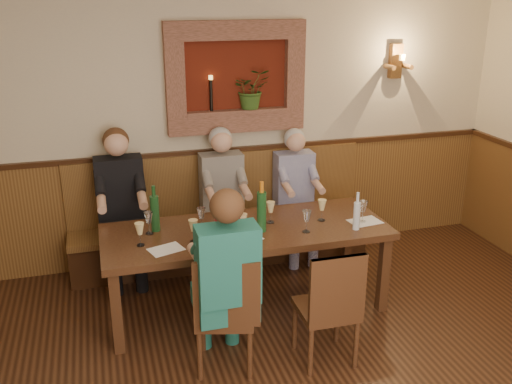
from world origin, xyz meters
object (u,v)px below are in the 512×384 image
at_px(dining_table, 246,237).
at_px(person_bench_left, 123,220).
at_px(person_bench_mid, 224,212).
at_px(spittoon_bucket, 228,223).
at_px(wine_bottle_green_b, 155,212).
at_px(person_bench_right, 296,207).
at_px(chair_near_left, 225,334).
at_px(wine_bottle_green_a, 262,211).
at_px(chair_near_right, 326,328).
at_px(person_chair_front, 225,296).
at_px(water_bottle, 357,215).
at_px(bench, 222,231).

xyz_separation_m(dining_table, person_bench_left, (-0.98, 0.84, -0.07)).
distance_m(person_bench_mid, spittoon_bucket, 1.01).
bearing_deg(spittoon_bucket, wine_bottle_green_b, 152.79).
relative_size(person_bench_left, person_bench_right, 1.09).
bearing_deg(person_bench_mid, chair_near_left, -102.80).
distance_m(chair_near_left, wine_bottle_green_b, 1.19).
xyz_separation_m(wine_bottle_green_a, wine_bottle_green_b, (-0.85, 0.25, -0.02)).
height_order(dining_table, person_bench_mid, person_bench_mid).
xyz_separation_m(chair_near_right, person_chair_front, (-0.74, 0.12, 0.32)).
height_order(person_bench_mid, wine_bottle_green_a, person_bench_mid).
bearing_deg(wine_bottle_green_a, dining_table, 142.91).
height_order(chair_near_right, person_chair_front, person_chair_front).
distance_m(person_bench_left, person_chair_front, 1.73).
relative_size(dining_table, chair_near_right, 2.57).
distance_m(person_bench_left, water_bottle, 2.18).
distance_m(chair_near_right, person_bench_right, 1.80).
xyz_separation_m(person_bench_mid, wine_bottle_green_a, (0.11, -0.92, 0.35)).
height_order(dining_table, person_bench_left, person_bench_left).
relative_size(dining_table, water_bottle, 7.31).
distance_m(chair_near_left, water_bottle, 1.48).
xyz_separation_m(person_bench_right, spittoon_bucket, (-0.94, -0.96, 0.31)).
bearing_deg(chair_near_right, bench, 102.29).
distance_m(spittoon_bucket, wine_bottle_green_a, 0.30).
height_order(person_chair_front, wine_bottle_green_b, person_chair_front).
xyz_separation_m(bench, spittoon_bucket, (-0.19, -1.06, 0.54)).
distance_m(spittoon_bucket, water_bottle, 1.08).
height_order(chair_near_left, spittoon_bucket, spittoon_bucket).
bearing_deg(person_bench_right, wine_bottle_green_a, -124.76).
bearing_deg(person_chair_front, water_bottle, 22.31).
xyz_separation_m(person_chair_front, wine_bottle_green_a, (0.47, 0.69, 0.34)).
relative_size(bench, water_bottle, 9.14).
height_order(dining_table, water_bottle, water_bottle).
xyz_separation_m(bench, person_bench_mid, (-0.00, -0.11, 0.26)).
height_order(chair_near_left, person_bench_left, person_bench_left).
relative_size(person_bench_left, wine_bottle_green_a, 3.40).
distance_m(person_chair_front, water_bottle, 1.38).
bearing_deg(bench, spittoon_bucket, -99.91).
distance_m(chair_near_right, wine_bottle_green_a, 1.08).
distance_m(dining_table, person_chair_front, 0.86).
distance_m(chair_near_right, person_bench_left, 2.22).
bearing_deg(person_bench_mid, person_bench_left, -179.90).
bearing_deg(person_bench_right, person_chair_front, -124.56).
bearing_deg(person_bench_mid, wine_bottle_green_a, -82.98).
relative_size(person_chair_front, spittoon_bucket, 6.05).
bearing_deg(water_bottle, spittoon_bucket, 172.05).
bearing_deg(chair_near_left, bench, 92.64).
relative_size(dining_table, person_bench_mid, 1.70).
relative_size(chair_near_left, wine_bottle_green_a, 2.17).
height_order(spittoon_bucket, wine_bottle_green_a, wine_bottle_green_a).
bearing_deg(water_bottle, person_bench_mid, 128.78).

